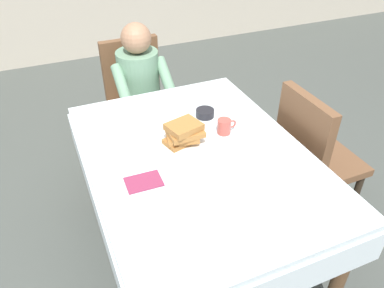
{
  "coord_description": "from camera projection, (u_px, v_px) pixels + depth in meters",
  "views": [
    {
      "loc": [
        -0.64,
        -1.43,
        1.93
      ],
      "look_at": [
        -0.02,
        0.03,
        0.79
      ],
      "focal_mm": 35.47,
      "sensor_mm": 36.0,
      "label": 1
    }
  ],
  "objects": [
    {
      "name": "breakfast_stack",
      "position": [
        183.0,
        133.0,
        1.98
      ],
      "size": [
        0.21,
        0.18,
        0.12
      ],
      "color": "#A36B33",
      "rests_on": "plate_breakfast"
    },
    {
      "name": "spoon_near_edge",
      "position": [
        213.0,
        179.0,
        1.8
      ],
      "size": [
        0.15,
        0.01,
        0.0
      ],
      "primitive_type": "cube",
      "rotation": [
        0.0,
        0.0,
        -0.0
      ],
      "color": "silver",
      "rests_on": "dining_table_main"
    },
    {
      "name": "bowl_butter",
      "position": [
        205.0,
        113.0,
        2.26
      ],
      "size": [
        0.11,
        0.11,
        0.04
      ],
      "primitive_type": "cylinder",
      "color": "black",
      "rests_on": "dining_table_main"
    },
    {
      "name": "plate_breakfast",
      "position": [
        183.0,
        143.0,
        2.03
      ],
      "size": [
        0.28,
        0.28,
        0.02
      ],
      "primitive_type": "cylinder",
      "color": "white",
      "rests_on": "dining_table_main"
    },
    {
      "name": "knife_right_of_plate",
      "position": [
        216.0,
        138.0,
        2.08
      ],
      "size": [
        0.03,
        0.2,
        0.0
      ],
      "primitive_type": "cube",
      "rotation": [
        0.0,
        0.0,
        1.47
      ],
      "color": "silver",
      "rests_on": "dining_table_main"
    },
    {
      "name": "chair_right_side",
      "position": [
        312.0,
        152.0,
        2.33
      ],
      "size": [
        0.45,
        0.44,
        0.93
      ],
      "rotation": [
        0.0,
        0.0,
        -1.57
      ],
      "color": "brown",
      "rests_on": "ground"
    },
    {
      "name": "fork_left_of_plate",
      "position": [
        150.0,
        155.0,
        1.96
      ],
      "size": [
        0.03,
        0.18,
        0.0
      ],
      "primitive_type": "cube",
      "rotation": [
        0.0,
        0.0,
        1.65
      ],
      "color": "silver",
      "rests_on": "dining_table_main"
    },
    {
      "name": "cup_coffee",
      "position": [
        224.0,
        126.0,
        2.1
      ],
      "size": [
        0.11,
        0.08,
        0.08
      ],
      "color": "#B24C42",
      "rests_on": "dining_table_main"
    },
    {
      "name": "napkin_folded",
      "position": [
        144.0,
        182.0,
        1.78
      ],
      "size": [
        0.17,
        0.13,
        0.01
      ],
      "primitive_type": "cube",
      "rotation": [
        0.0,
        0.0,
        -0.03
      ],
      "color": "#8C2D4C",
      "rests_on": "dining_table_main"
    },
    {
      "name": "diner_person",
      "position": [
        141.0,
        85.0,
        2.76
      ],
      "size": [
        0.4,
        0.43,
        1.12
      ],
      "rotation": [
        0.0,
        0.0,
        3.14
      ],
      "color": "gray",
      "rests_on": "ground"
    },
    {
      "name": "dining_table_main",
      "position": [
        198.0,
        168.0,
        2.02
      ],
      "size": [
        1.12,
        1.52,
        0.74
      ],
      "color": "silver",
      "rests_on": "ground"
    },
    {
      "name": "ground_plane",
      "position": [
        197.0,
        248.0,
        2.4
      ],
      "size": [
        14.0,
        14.0,
        0.0
      ],
      "primitive_type": "plane",
      "color": "#474C47"
    },
    {
      "name": "syrup_pitcher",
      "position": [
        124.0,
        143.0,
        1.98
      ],
      "size": [
        0.08,
        0.08,
        0.07
      ],
      "color": "silver",
      "rests_on": "dining_table_main"
    },
    {
      "name": "chair_diner",
      "position": [
        136.0,
        93.0,
        2.96
      ],
      "size": [
        0.44,
        0.45,
        0.93
      ],
      "rotation": [
        0.0,
        0.0,
        3.14
      ],
      "color": "brown",
      "rests_on": "ground"
    }
  ]
}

